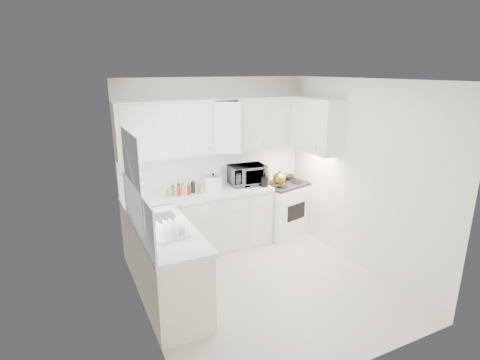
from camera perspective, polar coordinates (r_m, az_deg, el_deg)
floor at (r=5.12m, az=3.55°, el=-15.60°), size 3.20×3.20×0.00m
ceiling at (r=4.34m, az=4.18°, el=14.89°), size 3.20×3.20×0.00m
wall_back at (r=5.95m, az=-3.79°, el=2.68°), size 3.00×0.00×3.00m
wall_front at (r=3.37m, az=17.55°, el=-9.22°), size 3.00×0.00×3.00m
wall_left at (r=4.07m, az=-14.89°, el=-4.46°), size 0.00×3.20×3.20m
wall_right at (r=5.44m, az=17.71°, el=0.58°), size 0.00×3.20×3.20m
window_blinds at (r=4.33m, az=-15.80°, el=0.19°), size 0.06×0.96×1.06m
lower_cabinets_back at (r=5.82m, az=-6.08°, el=-6.53°), size 2.22×0.60×0.90m
lower_cabinets_left at (r=4.67m, az=-10.92°, el=-12.93°), size 0.60×1.60×0.90m
countertop_back at (r=5.65m, az=-6.19°, el=-2.12°), size 2.24×0.64×0.05m
countertop_left at (r=4.46m, az=-11.12°, el=-7.57°), size 0.64×1.62×0.05m
backsplash_back at (r=5.96m, az=-3.74°, el=1.96°), size 2.98×0.02×0.55m
backsplash_left at (r=4.29m, az=-15.22°, el=-4.50°), size 0.02×1.60×0.55m
upper_cabinets_back at (r=5.76m, az=-3.20°, el=4.26°), size 3.00×0.33×0.80m
upper_cabinets_right at (r=5.89m, az=11.27°, el=4.24°), size 0.33×0.90×0.80m
sink at (r=4.72m, az=-12.34°, el=-4.36°), size 0.42×0.38×0.30m
stove at (r=6.39m, az=6.45°, el=-3.22°), size 0.88×0.78×1.15m
tea_kettle at (r=6.02m, az=5.95°, el=0.38°), size 0.30×0.27×0.23m
frying_pan at (r=6.49m, az=7.16°, el=0.67°), size 0.23×0.40×0.04m
microwave at (r=5.95m, az=1.12°, el=1.10°), size 0.58×0.35×0.38m
rice_cooker at (r=5.68m, az=-4.05°, el=-0.29°), size 0.30×0.30×0.27m
paper_towel at (r=5.94m, az=-3.36°, el=0.51°), size 0.12×0.12×0.27m
utensil_crock at (r=5.84m, az=3.74°, el=0.70°), size 0.15×0.15×0.36m
dish_rack at (r=4.19m, az=-10.56°, el=-7.26°), size 0.39×0.32×0.20m
spice_left_0 at (r=5.61m, az=-11.09°, el=-1.50°), size 0.06×0.06×0.13m
spice_left_1 at (r=5.55m, az=-10.10°, el=-1.66°), size 0.06×0.06×0.13m
spice_left_2 at (r=5.65m, az=-9.63°, el=-1.30°), size 0.06×0.06×0.13m
spice_left_3 at (r=5.59m, az=-8.62°, el=-1.45°), size 0.06×0.06×0.13m
spice_left_4 at (r=5.69m, az=-8.18°, el=-1.10°), size 0.06×0.06×0.13m
spice_left_5 at (r=5.63m, az=-7.17°, el=-1.25°), size 0.06×0.06×0.13m
spice_left_6 at (r=5.73m, az=-6.75°, el=-0.91°), size 0.06×0.06×0.13m
sauce_right_0 at (r=6.13m, az=1.78°, el=0.65°), size 0.06×0.06×0.19m
sauce_right_1 at (r=6.11m, az=2.49°, el=0.57°), size 0.06×0.06×0.19m
sauce_right_2 at (r=6.18m, az=2.68°, el=0.77°), size 0.06×0.06×0.19m
sauce_right_3 at (r=6.16m, az=3.40°, el=0.70°), size 0.06×0.06×0.19m
sauce_right_4 at (r=6.23m, az=3.57°, el=0.89°), size 0.06×0.06×0.19m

